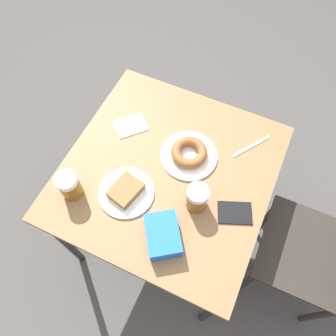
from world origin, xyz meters
name	(u,v)px	position (x,y,z in m)	size (l,w,h in m)	color
ground_plane	(168,226)	(0.00, 0.00, 0.00)	(8.00, 8.00, 0.00)	#474442
table	(168,178)	(0.00, 0.00, 0.65)	(0.83, 0.81, 0.72)	olive
plate_with_cake	(126,191)	(0.16, -0.10, 0.73)	(0.22, 0.22, 0.05)	white
plate_with_donut	(189,154)	(-0.10, 0.05, 0.74)	(0.23, 0.23, 0.05)	white
beer_mug_left	(69,186)	(0.24, -0.29, 0.78)	(0.08, 0.08, 0.12)	#8C5619
beer_mug_center	(197,198)	(0.09, 0.16, 0.78)	(0.08, 0.08, 0.12)	#8C5619
napkin_folded	(131,125)	(-0.13, -0.24, 0.72)	(0.16, 0.16, 0.00)	white
fork	(251,146)	(-0.25, 0.27, 0.72)	(0.16, 0.12, 0.00)	silver
passport_near_edge	(235,213)	(0.06, 0.30, 0.72)	(0.13, 0.15, 0.01)	black
blue_pouch	(163,235)	(0.26, 0.10, 0.75)	(0.19, 0.18, 0.07)	blue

